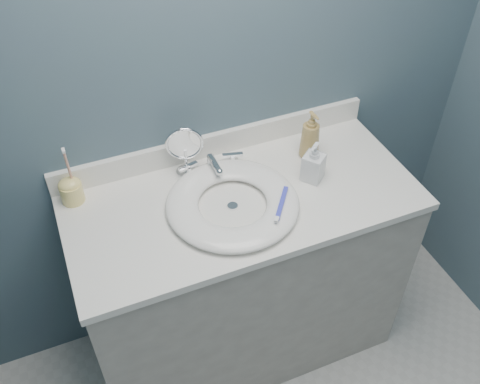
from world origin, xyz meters
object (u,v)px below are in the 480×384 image
soap_bottle_amber (310,135)px  toothbrush_holder (71,189)px  makeup_mirror (185,149)px  soap_bottle_clear (314,162)px

soap_bottle_amber → toothbrush_holder: bearing=170.4°
soap_bottle_amber → toothbrush_holder: size_ratio=0.86×
makeup_mirror → toothbrush_holder: bearing=-167.4°
soap_bottle_amber → toothbrush_holder: 0.86m
makeup_mirror → soap_bottle_clear: bearing=-12.5°
toothbrush_holder → soap_bottle_clear: bearing=-14.7°
soap_bottle_amber → soap_bottle_clear: soap_bottle_amber is taller
makeup_mirror → soap_bottle_clear: (0.40, -0.20, -0.03)m
soap_bottle_clear → toothbrush_holder: 0.83m
soap_bottle_amber → soap_bottle_clear: (-0.05, -0.12, -0.02)m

